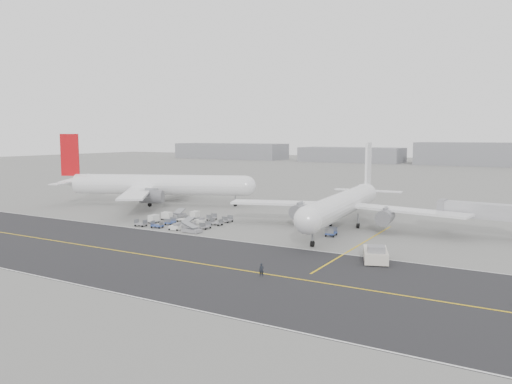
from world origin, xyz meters
The scene contains 10 objects.
ground centered at (0.00, 0.00, 0.00)m, with size 700.00×700.00×0.00m, color gray.
taxiway centered at (5.02, -17.98, 0.01)m, with size 220.00×59.00×0.03m.
horizon_buildings centered at (30.00, 260.00, 0.00)m, with size 520.00×28.00×28.00m, color gray, non-canonical shape.
airliner_a centered at (-32.78, 25.56, 5.42)m, with size 51.71×50.63×18.80m.
airliner_b centered at (22.06, 19.56, 4.85)m, with size 47.97×48.67×16.79m.
pushback_tug centered at (35.55, -4.03, 1.07)m, with size 5.43×9.16×2.61m.
jet_bridge centered at (47.75, 23.01, 4.46)m, with size 17.06×4.34×6.39m.
gse_cluster centered at (-7.87, 6.61, 0.00)m, with size 20.33×19.60×1.80m, color gray, non-canonical shape.
stray_dolly centered at (23.10, 10.11, 0.00)m, with size 1.62×2.64×1.62m, color silver, non-canonical shape.
ground_crew_a centered at (24.94, -19.34, 0.89)m, with size 0.65×0.42×1.77m, color black.
Camera 1 is at (56.02, -74.78, 18.39)m, focal length 35.00 mm.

